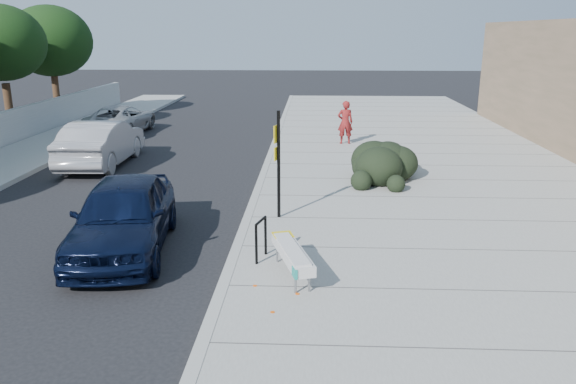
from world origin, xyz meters
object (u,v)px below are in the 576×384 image
(bike_rack, at_px, (261,235))
(bench, at_px, (292,254))
(suv_silver, at_px, (120,120))
(pedestrian, at_px, (345,122))
(wagon_silver, at_px, (102,143))
(sign_post, at_px, (278,158))
(sedan_navy, at_px, (123,215))

(bike_rack, bearing_deg, bench, -34.99)
(suv_silver, bearing_deg, pedestrian, 167.54)
(bike_rack, height_order, wagon_silver, wagon_silver)
(bike_rack, relative_size, sign_post, 0.32)
(pedestrian, bearing_deg, bike_rack, 74.16)
(bench, xyz_separation_m, bike_rack, (-0.67, 0.81, 0.06))
(sign_post, height_order, sedan_navy, sign_post)
(bike_rack, bearing_deg, wagon_silver, 142.10)
(sign_post, bearing_deg, wagon_silver, 158.43)
(wagon_silver, bearing_deg, suv_silver, -77.90)
(sedan_navy, bearing_deg, sign_post, 24.42)
(wagon_silver, bearing_deg, bench, 125.92)
(bike_rack, relative_size, pedestrian, 0.48)
(bench, xyz_separation_m, sedan_navy, (-3.77, 1.54, 0.20))
(wagon_silver, xyz_separation_m, suv_silver, (-1.50, 6.44, -0.15))
(suv_silver, xyz_separation_m, pedestrian, (10.47, -2.73, 0.37))
(sedan_navy, xyz_separation_m, pedestrian, (5.47, 11.84, 0.23))
(suv_silver, distance_m, pedestrian, 10.83)
(sign_post, xyz_separation_m, pedestrian, (2.19, 9.81, -0.64))
(bench, relative_size, bike_rack, 2.28)
(bench, relative_size, sedan_navy, 0.41)
(pedestrian, bearing_deg, bench, 77.61)
(sign_post, distance_m, suv_silver, 15.07)
(sign_post, bearing_deg, pedestrian, 97.83)
(wagon_silver, height_order, suv_silver, wagon_silver)
(sign_post, relative_size, pedestrian, 1.51)
(bike_rack, xyz_separation_m, sign_post, (0.19, 2.76, 1.01))
(sedan_navy, bearing_deg, bike_rack, -20.50)
(suv_silver, height_order, pedestrian, pedestrian)
(wagon_silver, bearing_deg, pedestrian, -158.55)
(sedan_navy, distance_m, suv_silver, 15.41)
(bench, distance_m, bike_rack, 1.06)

